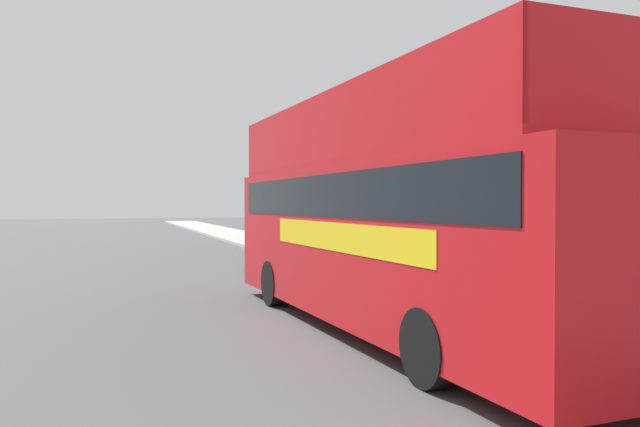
{
  "coord_description": "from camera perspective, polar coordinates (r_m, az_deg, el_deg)",
  "views": [
    {
      "loc": [
        -0.56,
        -2.82,
        2.21
      ],
      "look_at": [
        2.99,
        7.5,
        2.03
      ],
      "focal_mm": 35.0,
      "sensor_mm": 36.0,
      "label": 1
    }
  ],
  "objects": [
    {
      "name": "ground_plane",
      "position": [
        23.93,
        -17.59,
        -4.4
      ],
      "size": [
        144.0,
        144.0,
        0.0
      ],
      "primitive_type": "plane",
      "color": "#4C4C4F"
    },
    {
      "name": "sidewalk",
      "position": [
        22.47,
        2.47,
        -4.52
      ],
      "size": [
        3.46,
        108.0,
        0.14
      ],
      "color": "#ADAAA3",
      "rests_on": "ground_plane"
    },
    {
      "name": "brick_terrace_rear",
      "position": [
        27.02,
        9.69,
        5.71
      ],
      "size": [
        6.0,
        17.71,
        8.93
      ],
      "color": "brown",
      "rests_on": "ground_plane"
    },
    {
      "name": "tour_bus",
      "position": [
        10.88,
        6.05,
        -1.08
      ],
      "size": [
        2.79,
        10.79,
        4.05
      ],
      "rotation": [
        0.0,
        0.0,
        0.04
      ],
      "color": "red",
      "rests_on": "ground_plane"
    },
    {
      "name": "parked_car_ahead_of_bus",
      "position": [
        19.48,
        -3.15,
        -3.49
      ],
      "size": [
        2.01,
        4.34,
        1.49
      ],
      "rotation": [
        0.0,
        0.0,
        -0.05
      ],
      "color": "#9E9EA3",
      "rests_on": "ground_plane"
    },
    {
      "name": "lamp_post_second",
      "position": [
        16.9,
        5.43,
        5.78
      ],
      "size": [
        0.35,
        0.35,
        5.12
      ],
      "color": "black",
      "rests_on": "sidewalk"
    }
  ]
}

